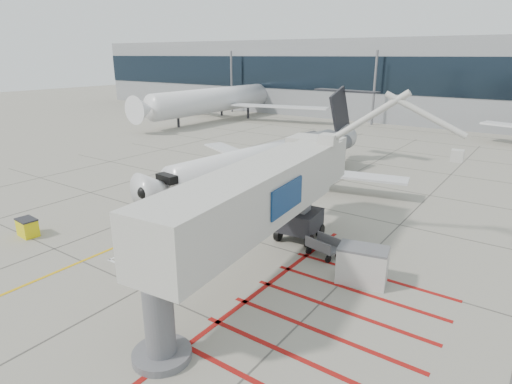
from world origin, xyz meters
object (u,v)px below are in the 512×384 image
Objects in this scene: jet_bridge at (250,210)px; spill_bin at (27,227)px; regional_jet at (250,146)px; pushback_tug at (173,253)px.

spill_bin is (-15.27, -3.59, -3.39)m from jet_bridge.
spill_bin is at bearing -104.25° from regional_jet.
jet_bridge is 5.89m from pushback_tug.
regional_jet reaches higher than spill_bin.
pushback_tug is (-4.76, -0.86, -3.36)m from jet_bridge.
jet_bridge reaches higher than pushback_tug.
regional_jet reaches higher than pushback_tug.
regional_jet is 1.51× the size of jet_bridge.
pushback_tug reaches higher than spill_bin.
regional_jet is 14.59m from pushback_tug.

